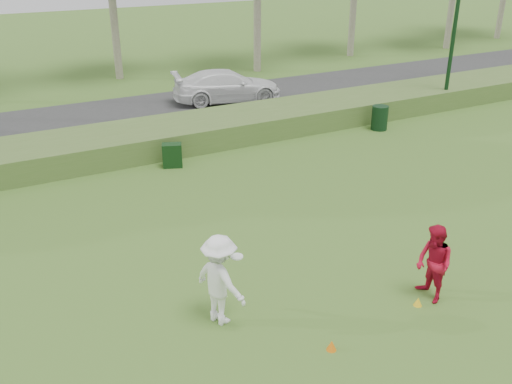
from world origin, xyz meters
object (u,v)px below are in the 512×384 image
utility_cabinet (172,155)px  car_right (227,86)px  player_red (434,264)px  trash_bin (380,118)px  cone_orange (332,345)px  cone_yellow (418,302)px  player_white (220,280)px

utility_cabinet → car_right: car_right is taller
player_red → trash_bin: size_ratio=1.78×
cone_orange → car_right: (6.20, 17.77, 0.71)m
trash_bin → cone_yellow: bearing=-125.5°
cone_orange → cone_yellow: bearing=7.2°
cone_orange → utility_cabinet: size_ratio=0.26×
player_red → car_right: size_ratio=0.34×
cone_yellow → trash_bin: 12.85m
trash_bin → car_right: 7.98m
cone_yellow → player_white: bearing=158.7°
cone_yellow → trash_bin: bearing=54.5°
player_white → cone_orange: size_ratio=9.09×
player_white → player_red: 4.77m
trash_bin → car_right: bearing=118.7°
cone_yellow → car_right: bearing=78.2°
player_red → cone_yellow: size_ratio=8.74×
cone_yellow → utility_cabinet: 10.71m
cone_orange → car_right: 18.84m
utility_cabinet → cone_orange: bearing=-72.9°
cone_yellow → car_right: car_right is taller
player_white → cone_yellow: bearing=-131.5°
cone_orange → trash_bin: bearing=47.1°
car_right → cone_yellow: bearing=-179.2°
player_white → utility_cabinet: bearing=-34.4°
player_white → player_red: (4.53, -1.50, -0.11)m
player_white → trash_bin: size_ratio=1.98×
player_red → cone_yellow: player_red is taller
player_red → utility_cabinet: 10.70m
player_white → trash_bin: player_white is taller
cone_orange → player_red: bearing=8.0°
player_red → cone_orange: 3.13m
player_red → cone_orange: bearing=-75.5°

